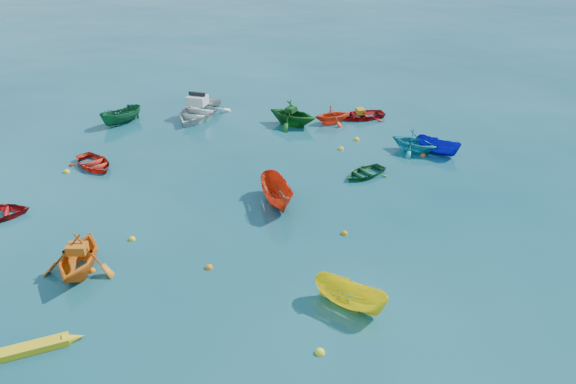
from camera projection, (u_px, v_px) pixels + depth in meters
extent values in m
plane|color=#0A3A49|center=(319.00, 256.00, 23.09)|extent=(160.00, 160.00, 0.00)
imported|color=orange|center=(81.00, 271.00, 22.18)|extent=(3.56, 3.88, 1.72)
imported|color=yellow|center=(350.00, 307.00, 20.29)|extent=(2.74, 2.92, 1.13)
imported|color=#135125|center=(364.00, 175.00, 29.63)|extent=(3.02, 2.63, 0.52)
imported|color=teal|center=(413.00, 152.00, 32.34)|extent=(3.55, 3.60, 1.43)
imported|color=red|center=(277.00, 203.00, 26.99)|extent=(1.28, 3.36, 1.30)
imported|color=#145718|center=(292.00, 125.00, 36.05)|extent=(4.27, 4.27, 1.71)
imported|color=#A80E0F|center=(361.00, 118.00, 37.16)|extent=(3.08, 2.23, 0.63)
imported|color=#0F0EB9|center=(437.00, 153.00, 32.14)|extent=(2.38, 2.72, 1.02)
imported|color=red|center=(95.00, 167.00, 30.59)|extent=(3.25, 3.59, 0.61)
imported|color=#F53D17|center=(332.00, 123.00, 36.40)|extent=(2.53, 2.21, 1.27)
imported|color=#14562D|center=(122.00, 123.00, 36.25)|extent=(3.08, 2.48, 1.14)
imported|color=silver|center=(199.00, 116.00, 37.37)|extent=(5.40, 5.83, 1.58)
cube|color=#C86114|center=(77.00, 249.00, 21.73)|extent=(0.87, 0.74, 0.36)
cube|color=#104314|center=(291.00, 110.00, 35.61)|extent=(0.82, 0.83, 0.32)
cube|color=orange|center=(360.00, 111.00, 36.91)|extent=(0.52, 0.68, 0.33)
sphere|color=orange|center=(209.00, 268.00, 22.37)|extent=(0.31, 0.31, 0.31)
sphere|color=yellow|center=(320.00, 353.00, 18.26)|extent=(0.33, 0.33, 0.33)
sphere|color=orange|center=(344.00, 234.00, 24.59)|extent=(0.31, 0.31, 0.31)
sphere|color=yellow|center=(132.00, 240.00, 24.19)|extent=(0.30, 0.30, 0.30)
sphere|color=orange|center=(92.00, 271.00, 22.18)|extent=(0.29, 0.29, 0.29)
sphere|color=yellow|center=(341.00, 149.00, 32.63)|extent=(0.34, 0.34, 0.34)
sphere|color=#E7550C|center=(423.00, 156.00, 31.86)|extent=(0.31, 0.31, 0.31)
sphere|color=yellow|center=(67.00, 172.00, 29.97)|extent=(0.35, 0.35, 0.35)
sphere|color=orange|center=(405.00, 141.00, 33.69)|extent=(0.34, 0.34, 0.34)
sphere|color=yellow|center=(357.00, 140.00, 33.87)|extent=(0.35, 0.35, 0.35)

